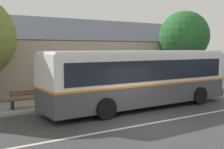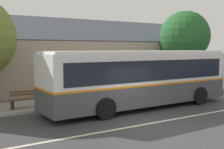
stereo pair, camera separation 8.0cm
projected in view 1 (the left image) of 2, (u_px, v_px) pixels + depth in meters
ground_plane at (150, 124)px, 12.00m from camera, size 300.00×300.00×0.00m
sidewalk_far at (87, 100)px, 17.07m from camera, size 60.00×3.00×0.15m
lane_divider_stripe at (150, 123)px, 12.00m from camera, size 60.00×0.16×0.01m
community_building at (48, 64)px, 22.30m from camera, size 26.10×8.15×6.70m
transit_bus at (141, 77)px, 15.20m from camera, size 11.02×2.97×3.08m
bench_by_building at (26, 100)px, 14.38m from camera, size 1.73×0.51×0.94m
bench_down_street at (88, 92)px, 17.01m from camera, size 1.90×0.51×0.94m
street_tree_primary at (185, 38)px, 22.42m from camera, size 3.97×3.97×6.19m
bus_stop_sign at (189, 70)px, 20.09m from camera, size 0.36×0.07×2.40m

